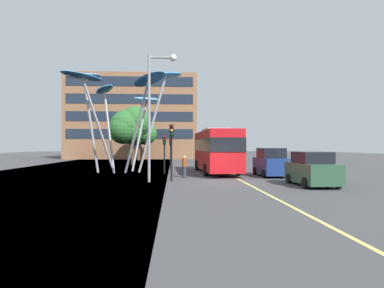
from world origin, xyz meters
The scene contains 13 objects.
ground centered at (-0.73, 0.00, -0.05)m, with size 120.00×240.00×0.10m.
red_bus centered at (0.50, 7.12, 2.09)m, with size 3.15×10.63×3.83m.
leaf_sculpture centered at (-7.69, 8.19, 7.12)m, with size 10.03×10.51×9.02m.
traffic_light_kerb_near centered at (-3.30, 0.53, 2.72)m, with size 0.28×0.42×3.75m.
traffic_light_kerb_far centered at (-3.93, 6.22, 2.38)m, with size 0.28×0.42×3.27m.
traffic_light_island_mid centered at (-3.46, 11.24, 2.35)m, with size 0.28×0.42×3.22m.
car_parked_near centered at (4.99, -2.30, 0.94)m, with size 2.08×4.09×2.00m.
car_parked_mid centered at (4.36, 3.78, 1.02)m, with size 2.07×4.20×2.18m.
street_lamp centered at (-4.34, 0.14, 5.25)m, with size 1.87×0.44×8.30m.
tree_pavement_near centered at (-8.62, 19.25, 4.72)m, with size 5.08×4.57×7.28m.
tree_pavement_far centered at (-8.70, 31.99, 4.53)m, with size 5.26×4.52×6.72m.
pedestrian centered at (-2.36, 3.09, 0.81)m, with size 0.34×0.34×1.62m.
backdrop_building centered at (-10.76, 43.78, 7.64)m, with size 23.39×15.06×15.27m.
Camera 1 is at (-3.14, -21.17, 2.34)m, focal length 30.68 mm.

